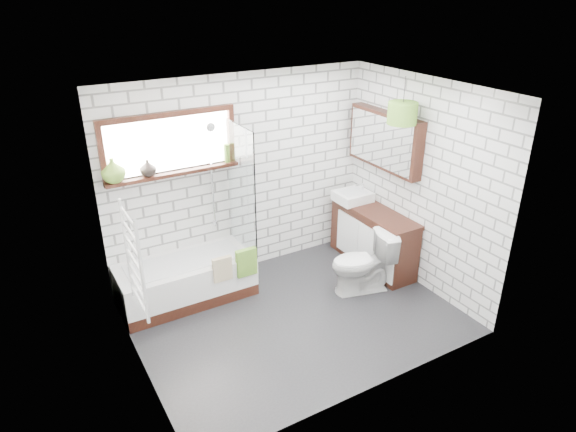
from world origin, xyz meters
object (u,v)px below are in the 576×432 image
bathtub (186,280)px  toilet (363,263)px  basin (353,196)px  vanity (373,237)px  pendant (402,113)px

bathtub → toilet: 2.09m
basin → toilet: size_ratio=0.59×
vanity → pendant: pendant is taller
bathtub → pendant: 3.11m
vanity → toilet: vanity is taller
basin → toilet: bearing=-118.3°
basin → toilet: (-0.46, -0.85, -0.46)m
basin → pendant: 1.48m
vanity → pendant: 1.75m
pendant → vanity: bearing=84.8°
basin → toilet: 1.07m
vanity → basin: 0.60m
bathtub → basin: basin is taller
bathtub → vanity: (2.40, -0.44, 0.14)m
pendant → toilet: bearing=-170.2°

